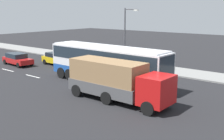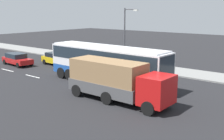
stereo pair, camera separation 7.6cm
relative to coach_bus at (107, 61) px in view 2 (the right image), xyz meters
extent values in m
plane|color=black|center=(0.37, 0.29, -2.19)|extent=(120.00, 120.00, 0.00)
cube|color=gray|center=(0.37, 8.80, -2.12)|extent=(80.00, 4.00, 0.15)
cube|color=white|center=(-12.81, -2.50, -2.19)|extent=(2.40, 0.16, 0.01)
cube|color=white|center=(-7.99, -2.50, -2.19)|extent=(2.40, 0.16, 0.01)
cube|color=white|center=(-0.46, -2.50, -2.19)|extent=(2.40, 0.16, 0.01)
cube|color=white|center=(5.57, -2.50, -2.19)|extent=(2.40, 0.16, 0.01)
cube|color=#1E4C9E|center=(0.00, 0.00, -1.21)|extent=(12.52, 2.77, 0.86)
cube|color=silver|center=(0.00, 0.00, 0.22)|extent=(12.52, 2.77, 2.01)
cube|color=#1E2833|center=(0.00, 0.00, 0.52)|extent=(12.27, 2.79, 1.10)
cube|color=#1E2833|center=(6.19, -0.13, 0.32)|extent=(0.17, 2.31, 1.61)
cube|color=silver|center=(0.00, 0.00, 1.28)|extent=(12.02, 2.60, 0.12)
cylinder|color=black|center=(4.66, 1.11, -1.64)|extent=(1.11, 0.32, 1.10)
cylinder|color=black|center=(4.61, -1.30, -1.64)|extent=(1.11, 0.32, 1.10)
cylinder|color=black|center=(-3.81, 1.28, -1.64)|extent=(1.11, 0.32, 1.10)
cylinder|color=black|center=(-3.86, -1.13, -1.64)|extent=(1.11, 0.32, 1.10)
cylinder|color=black|center=(-5.01, 1.31, -1.64)|extent=(1.11, 0.32, 1.10)
cylinder|color=black|center=(-5.06, -1.10, -1.64)|extent=(1.11, 0.32, 1.10)
cube|color=red|center=(7.15, -3.23, -0.73)|extent=(1.90, 2.37, 1.97)
cube|color=#4C4C4F|center=(2.86, -3.26, -1.26)|extent=(6.32, 2.41, 0.90)
cube|color=olive|center=(2.86, -3.26, 0.00)|extent=(6.07, 2.31, 1.62)
cylinder|color=black|center=(7.18, -2.10, -1.71)|extent=(0.96, 0.29, 0.96)
cylinder|color=black|center=(7.20, -4.35, -1.71)|extent=(0.96, 0.29, 0.96)
cylinder|color=black|center=(3.69, -2.13, -1.71)|extent=(0.96, 0.29, 0.96)
cylinder|color=black|center=(3.71, -4.38, -1.71)|extent=(0.96, 0.29, 0.96)
cylinder|color=black|center=(0.60, -2.15, -1.71)|extent=(0.96, 0.29, 0.96)
cylinder|color=black|center=(0.62, -4.41, -1.71)|extent=(0.96, 0.29, 0.96)
cube|color=#B21919|center=(-14.56, -0.05, -1.58)|extent=(4.79, 2.14, 0.59)
cube|color=#1E2833|center=(-14.83, -0.03, -1.00)|extent=(2.68, 1.84, 0.57)
cylinder|color=black|center=(-12.81, 0.69, -1.87)|extent=(0.65, 0.25, 0.64)
cylinder|color=black|center=(-12.94, -1.03, -1.87)|extent=(0.65, 0.25, 0.64)
cylinder|color=black|center=(-16.17, 0.93, -1.87)|extent=(0.65, 0.25, 0.64)
cylinder|color=black|center=(-16.30, -0.78, -1.87)|extent=(0.65, 0.25, 0.64)
cube|color=gold|center=(-10.92, 3.20, -1.52)|extent=(4.23, 2.14, 0.69)
cube|color=black|center=(-11.13, 3.21, -0.92)|extent=(2.37, 1.86, 0.52)
cylinder|color=black|center=(-9.46, 3.98, -1.87)|extent=(0.65, 0.25, 0.64)
cylinder|color=black|center=(-9.58, 2.21, -1.87)|extent=(0.65, 0.25, 0.64)
cylinder|color=black|center=(-12.26, 4.18, -1.87)|extent=(0.65, 0.25, 0.64)
cylinder|color=black|center=(-12.38, 2.41, -1.87)|extent=(0.65, 0.25, 0.64)
cylinder|color=black|center=(1.92, 8.33, -1.64)|extent=(0.14, 0.14, 0.81)
cylinder|color=black|center=(1.77, 8.31, -1.64)|extent=(0.14, 0.14, 0.81)
cylinder|color=#2672B2|center=(1.84, 8.32, -0.93)|extent=(0.32, 0.32, 0.61)
sphere|color=#9E7051|center=(1.84, 8.32, -0.51)|extent=(0.22, 0.22, 0.22)
cylinder|color=#47474C|center=(-3.41, 7.30, 1.38)|extent=(0.16, 0.16, 6.83)
cylinder|color=#47474C|center=(-2.63, 7.30, 4.64)|extent=(1.55, 0.10, 0.10)
cube|color=silver|center=(-1.86, 7.30, 4.54)|extent=(0.50, 0.24, 0.16)
camera|label=1|loc=(16.30, -19.13, 4.52)|focal=44.81mm
camera|label=2|loc=(16.24, -19.18, 4.52)|focal=44.81mm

